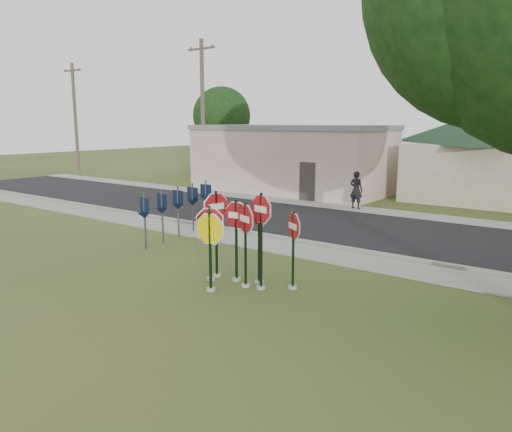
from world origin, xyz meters
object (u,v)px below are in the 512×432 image
Objects in this scene: utility_pole_near at (203,113)px; stop_sign_left at (210,234)px; stop_sign_center at (245,233)px; pedestrian at (356,190)px; stop_sign_yellow at (210,241)px.

stop_sign_left is at bearing -46.61° from utility_pole_near.
stop_sign_center is 1.27× the size of pedestrian.
stop_sign_center is 1.08× the size of stop_sign_yellow.
stop_sign_left is at bearing 100.58° from pedestrian.
stop_sign_yellow is 1.01× the size of stop_sign_left.
stop_sign_yellow is at bearing 102.62° from pedestrian.
stop_sign_yellow is at bearing -46.66° from utility_pole_near.
stop_sign_left is 19.57m from utility_pole_near.
utility_pole_near is at bearing 136.06° from stop_sign_center.
stop_sign_center is 1.08× the size of stop_sign_left.
utility_pole_near reaches higher than stop_sign_yellow.
utility_pole_near is (-13.80, 14.62, 3.61)m from stop_sign_yellow.
utility_pole_near reaches higher than stop_sign_center.
stop_sign_center is 20.21m from utility_pole_near.
utility_pole_near is 5.00× the size of pedestrian.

